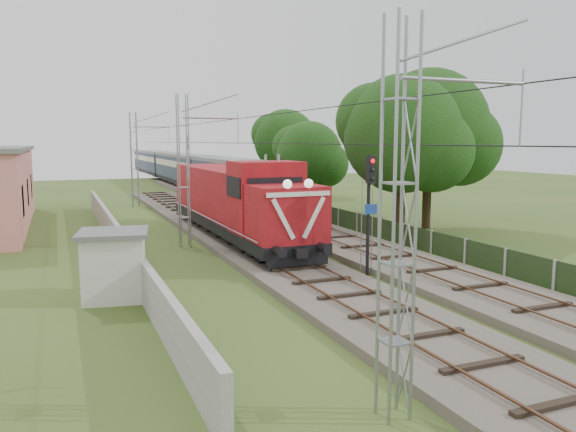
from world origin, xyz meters
name	(u,v)px	position (x,y,z in m)	size (l,w,h in m)	color
ground	(341,300)	(0.00, 0.00, 0.00)	(140.00, 140.00, 0.00)	#34521E
track_main	(271,257)	(0.00, 7.00, 0.18)	(4.20, 70.00, 0.45)	#6B6054
track_side	(273,217)	(5.00, 20.00, 0.18)	(4.20, 80.00, 0.45)	#6B6054
catenary	(185,171)	(-2.95, 12.00, 4.05)	(3.31, 70.00, 8.00)	gray
boundary_wall	(117,238)	(-6.50, 12.00, 0.75)	(0.25, 40.00, 1.50)	#9E9E99
fence	(466,251)	(8.00, 3.00, 0.60)	(0.12, 32.00, 1.20)	black
locomotive	(236,200)	(0.00, 12.60, 2.34)	(3.16, 18.02, 4.58)	black
coach_rake	(182,167)	(5.00, 50.86, 2.48)	(2.98, 66.37, 3.44)	black
signal_post	(370,194)	(2.67, 2.62, 3.48)	(0.56, 0.44, 5.06)	black
relay_hut	(114,265)	(-7.40, 3.22, 1.24)	(2.75, 2.75, 2.46)	silver
tree_a	(403,135)	(9.90, 11.09, 5.94)	(7.34, 6.99, 9.52)	#322414
tree_b	(430,129)	(12.90, 12.56, 6.34)	(7.84, 7.47, 10.17)	#322414
tree_c	(310,155)	(9.50, 23.49, 4.48)	(5.55, 5.28, 7.19)	#322414
tree_d	(286,142)	(13.00, 36.98, 5.54)	(6.85, 6.52, 8.88)	#322414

